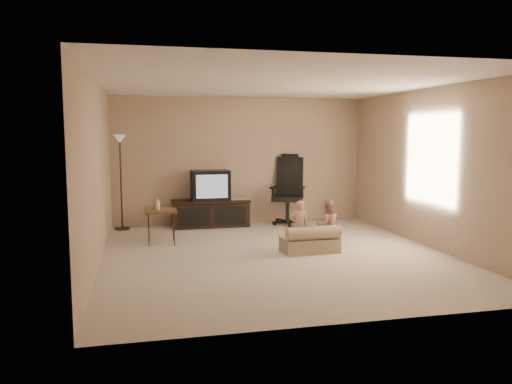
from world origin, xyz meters
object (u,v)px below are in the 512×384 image
floor_lamp (120,161)px  child_sofa (311,241)px  office_chair (288,199)px  toddler_left (299,226)px  tv_stand (211,203)px  toddler_right (327,225)px  side_table (161,211)px

floor_lamp → child_sofa: (2.85, -2.52, -1.12)m
floor_lamp → child_sofa: size_ratio=2.05×
office_chair → child_sofa: 2.45m
toddler_left → tv_stand: bearing=-53.9°
toddler_left → toddler_right: 0.46m
floor_lamp → toddler_right: bearing=-37.5°
child_sofa → office_chair: bearing=79.1°
tv_stand → office_chair: 1.54m
side_table → floor_lamp: 1.73m
side_table → toddler_left: (2.03, -1.02, -0.14)m
tv_stand → toddler_left: tv_stand is taller
toddler_left → toddler_right: size_ratio=1.02×
side_table → toddler_left: toddler_left is taller
office_chair → toddler_right: office_chair is taller
office_chair → toddler_right: (-0.05, -2.30, -0.11)m
side_table → toddler_right: 2.69m
tv_stand → side_table: 1.68m
office_chair → toddler_right: bearing=-65.2°
child_sofa → toddler_right: toddler_right is taller
child_sofa → toddler_left: size_ratio=1.10×
floor_lamp → toddler_left: size_ratio=2.26×
side_table → floor_lamp: bearing=115.4°
side_table → floor_lamp: floor_lamp is taller
office_chair → toddler_left: 2.36m
floor_lamp → toddler_right: floor_lamp is taller
tv_stand → floor_lamp: bearing=178.3°
tv_stand → toddler_left: size_ratio=1.94×
tv_stand → child_sofa: (1.18, -2.46, -0.28)m
floor_lamp → toddler_left: (2.70, -2.42, -0.90)m
side_table → toddler_right: toddler_right is taller
office_chair → side_table: office_chair is taller
side_table → floor_lamp: (-0.67, 1.40, 0.75)m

